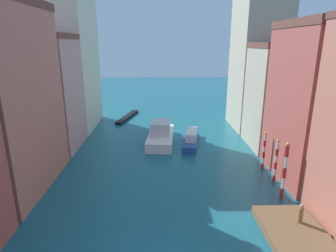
% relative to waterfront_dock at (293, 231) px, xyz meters
% --- Properties ---
extents(ground_plane, '(154.00, 154.00, 0.00)m').
position_rel_waterfront_dock_xyz_m(ground_plane, '(-8.71, 20.12, -0.30)').
color(ground_plane, '#196070').
extents(building_left_1, '(6.64, 11.99, 16.73)m').
position_rel_waterfront_dock_xyz_m(building_left_1, '(-23.02, 7.78, 8.08)').
color(building_left_1, '#C6705B').
rests_on(building_left_1, ground).
extents(building_left_2, '(6.64, 8.06, 14.12)m').
position_rel_waterfront_dock_xyz_m(building_left_2, '(-23.02, 18.12, 6.78)').
color(building_left_2, tan).
rests_on(building_left_2, ground).
extents(building_left_3, '(6.64, 11.78, 21.34)m').
position_rel_waterfront_dock_xyz_m(building_left_3, '(-23.02, 28.04, 10.38)').
color(building_left_3, beige).
rests_on(building_left_3, ground).
extents(building_right_1, '(6.64, 9.48, 15.07)m').
position_rel_waterfront_dock_xyz_m(building_right_1, '(5.61, 9.07, 7.25)').
color(building_right_1, '#B25147').
rests_on(building_right_1, ground).
extents(building_right_2, '(6.64, 7.64, 13.11)m').
position_rel_waterfront_dock_xyz_m(building_right_2, '(5.61, 17.95, 6.27)').
color(building_right_2, '#BCB299').
rests_on(building_right_2, ground).
extents(building_right_3, '(6.64, 9.39, 20.45)m').
position_rel_waterfront_dock_xyz_m(building_right_3, '(5.61, 26.83, 9.94)').
color(building_right_3, '#BCB299').
rests_on(building_right_3, ground).
extents(waterfront_dock, '(4.11, 5.62, 0.59)m').
position_rel_waterfront_dock_xyz_m(waterfront_dock, '(0.00, 0.00, 0.00)').
color(waterfront_dock, brown).
rests_on(waterfront_dock, ground).
extents(person_on_dock, '(0.36, 0.36, 1.45)m').
position_rel_waterfront_dock_xyz_m(person_on_dock, '(0.71, 0.58, 0.96)').
color(person_on_dock, olive).
rests_on(person_on_dock, waterfront_dock).
extents(mooring_pole_0, '(0.32, 0.32, 5.16)m').
position_rel_waterfront_dock_xyz_m(mooring_pole_0, '(1.24, 4.81, 2.33)').
color(mooring_pole_0, red).
rests_on(mooring_pole_0, ground).
extents(mooring_pole_1, '(0.29, 0.29, 4.37)m').
position_rel_waterfront_dock_xyz_m(mooring_pole_1, '(1.78, 7.91, 1.93)').
color(mooring_pole_1, red).
rests_on(mooring_pole_1, ground).
extents(mooring_pole_2, '(0.29, 0.29, 4.14)m').
position_rel_waterfront_dock_xyz_m(mooring_pole_2, '(1.68, 10.82, 1.82)').
color(mooring_pole_2, red).
rests_on(mooring_pole_2, ground).
extents(vaporetto_white, '(3.95, 9.28, 2.92)m').
position_rel_waterfront_dock_xyz_m(vaporetto_white, '(-9.22, 19.75, 0.74)').
color(vaporetto_white, white).
rests_on(vaporetto_white, ground).
extents(gondola_black, '(3.23, 9.41, 0.42)m').
position_rel_waterfront_dock_xyz_m(gondola_black, '(-15.20, 32.84, -0.09)').
color(gondola_black, black).
rests_on(gondola_black, ground).
extents(motorboat_0, '(3.09, 7.61, 1.92)m').
position_rel_waterfront_dock_xyz_m(motorboat_0, '(-5.14, 18.73, 0.45)').
color(motorboat_0, '#234C93').
rests_on(motorboat_0, ground).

